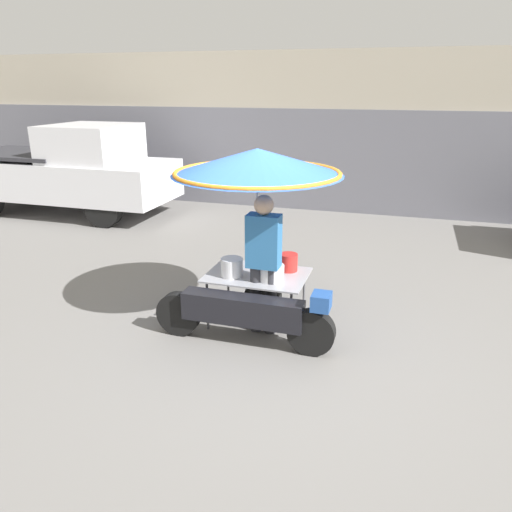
{
  "coord_description": "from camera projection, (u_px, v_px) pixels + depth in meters",
  "views": [
    {
      "loc": [
        1.36,
        -4.9,
        2.83
      ],
      "look_at": [
        -0.28,
        0.45,
        0.89
      ],
      "focal_mm": 35.0,
      "sensor_mm": 36.0,
      "label": 1
    }
  ],
  "objects": [
    {
      "name": "ground_plane",
      "position": [
        268.0,
        344.0,
        5.73
      ],
      "size": [
        36.0,
        36.0,
        0.0
      ],
      "primitive_type": "plane",
      "color": "slate"
    },
    {
      "name": "shopfront_building",
      "position": [
        353.0,
        131.0,
        11.92
      ],
      "size": [
        28.0,
        2.06,
        3.53
      ],
      "color": "#B2A893",
      "rests_on": "ground"
    },
    {
      "name": "vendor_person",
      "position": [
        264.0,
        257.0,
        5.72
      ],
      "size": [
        0.38,
        0.22,
        1.67
      ],
      "color": "#2D2D33",
      "rests_on": "ground"
    },
    {
      "name": "pickup_truck",
      "position": [
        69.0,
        171.0,
        11.19
      ],
      "size": [
        4.99,
        1.92,
        2.0
      ],
      "color": "black",
      "rests_on": "ground"
    },
    {
      "name": "vendor_motorcycle_cart",
      "position": [
        256.0,
        189.0,
        5.64
      ],
      "size": [
        2.11,
        1.96,
        2.15
      ],
      "color": "black",
      "rests_on": "ground"
    }
  ]
}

